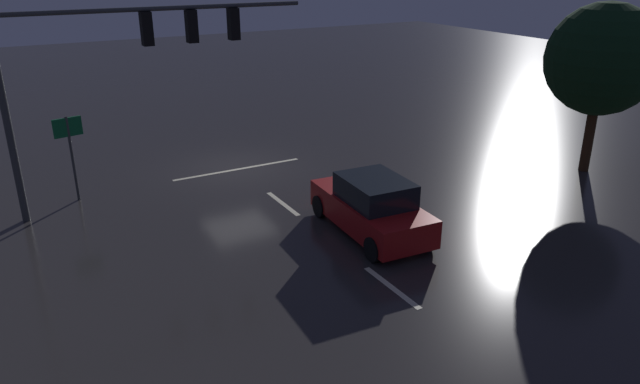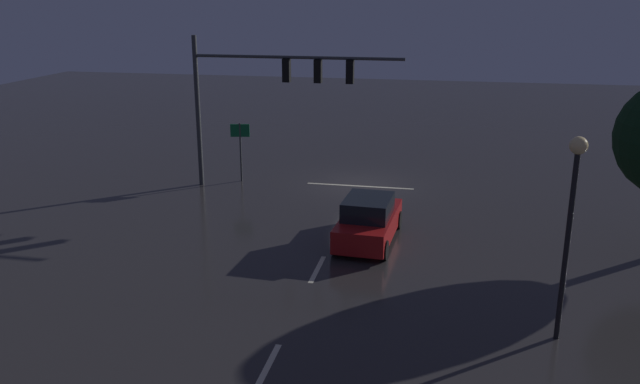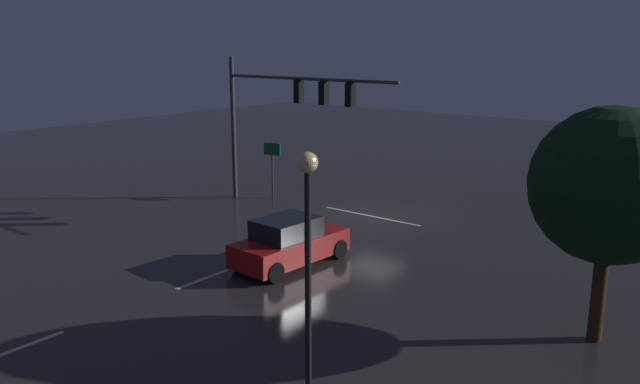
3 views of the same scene
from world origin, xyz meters
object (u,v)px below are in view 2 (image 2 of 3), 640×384
object	(u,v)px
car_approaching	(369,221)
street_lamp_left_kerb	(572,202)
traffic_signal_assembly	(270,84)
route_sign	(240,140)

from	to	relation	value
car_approaching	street_lamp_left_kerb	xyz separation A→B (m)	(-5.73, 5.96, 2.93)
traffic_signal_assembly	car_approaching	bearing A→B (deg)	131.98
traffic_signal_assembly	route_sign	distance (m)	3.44
traffic_signal_assembly	route_sign	bearing A→B (deg)	-28.18
traffic_signal_assembly	car_approaching	size ratio (longest dim) A/B	2.12
car_approaching	route_sign	world-z (taller)	route_sign
street_lamp_left_kerb	car_approaching	bearing A→B (deg)	-46.14
traffic_signal_assembly	car_approaching	world-z (taller)	traffic_signal_assembly
street_lamp_left_kerb	route_sign	world-z (taller)	street_lamp_left_kerb
traffic_signal_assembly	street_lamp_left_kerb	world-z (taller)	traffic_signal_assembly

